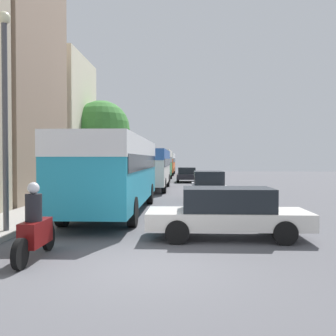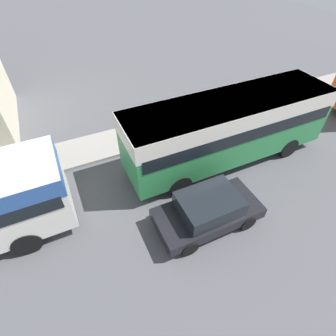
# 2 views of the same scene
# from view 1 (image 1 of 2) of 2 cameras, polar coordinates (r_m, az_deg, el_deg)

# --- Properties ---
(ground_plane) EXTENTS (120.00, 120.00, 0.00)m
(ground_plane) POSITION_cam_1_polar(r_m,az_deg,el_deg) (8.01, -3.82, -14.86)
(ground_plane) COLOR #515156
(building_far_terrace) EXTENTS (6.62, 6.70, 9.50)m
(building_far_terrace) POSITION_cam_1_polar(r_m,az_deg,el_deg) (28.67, -18.89, 6.33)
(building_far_terrace) COLOR beige
(building_far_terrace) RESTS_ON ground_plane
(bus_lead) EXTENTS (2.61, 10.28, 3.08)m
(bus_lead) POSITION_cam_1_polar(r_m,az_deg,el_deg) (15.61, -8.09, 0.48)
(bus_lead) COLOR teal
(bus_lead) RESTS_ON ground_plane
(bus_following) EXTENTS (2.57, 9.29, 2.89)m
(bus_following) POSITION_cam_1_polar(r_m,az_deg,el_deg) (27.27, -2.70, 0.64)
(bus_following) COLOR silver
(bus_following) RESTS_ON ground_plane
(bus_third_in_line) EXTENTS (2.55, 9.51, 3.15)m
(bus_third_in_line) POSITION_cam_1_polar(r_m,az_deg,el_deg) (39.00, -1.39, 1.09)
(bus_third_in_line) COLOR #2D8447
(bus_third_in_line) RESTS_ON ground_plane
(bus_rear) EXTENTS (2.59, 11.32, 3.02)m
(bus_rear) POSITION_cam_1_polar(r_m,az_deg,el_deg) (52.59, -0.41, 1.09)
(bus_rear) COLOR #EA5B23
(bus_rear) RESTS_ON ground_plane
(motorcycle_behind_lead) EXTENTS (0.38, 2.24, 1.73)m
(motorcycle_behind_lead) POSITION_cam_1_polar(r_m,az_deg,el_deg) (8.90, -19.62, -8.75)
(motorcycle_behind_lead) COLOR maroon
(motorcycle_behind_lead) RESTS_ON ground_plane
(car_crossing) EXTENTS (4.51, 1.80, 1.43)m
(car_crossing) POSITION_cam_1_polar(r_m,az_deg,el_deg) (10.73, 9.03, -6.61)
(car_crossing) COLOR silver
(car_crossing) RESTS_ON ground_plane
(car_far_curb) EXTENTS (1.93, 3.95, 1.42)m
(car_far_curb) POSITION_cam_1_polar(r_m,az_deg,el_deg) (36.27, 2.88, -0.98)
(car_far_curb) COLOR black
(car_far_curb) RESTS_ON ground_plane
(car_distant) EXTENTS (1.83, 3.89, 1.58)m
(car_distant) POSITION_cam_1_polar(r_m,az_deg,el_deg) (20.43, 6.19, -2.64)
(car_distant) COLOR #B7B7BC
(car_distant) RESTS_ON ground_plane
(pedestrian_near_curb) EXTENTS (0.35, 0.35, 1.79)m
(pedestrian_near_curb) POSITION_cam_1_polar(r_m,az_deg,el_deg) (29.09, -7.98, -0.92)
(pedestrian_near_curb) COLOR #232838
(pedestrian_near_curb) RESTS_ON sidewalk
(street_tree) EXTENTS (4.19, 4.19, 6.37)m
(street_tree) POSITION_cam_1_polar(r_m,az_deg,el_deg) (28.03, -10.13, 5.81)
(street_tree) COLOR brown
(street_tree) RESTS_ON sidewalk
(lamp_post) EXTENTS (0.36, 0.36, 6.35)m
(lamp_post) POSITION_cam_1_polar(r_m,az_deg,el_deg) (11.98, -23.60, 9.20)
(lamp_post) COLOR #47474C
(lamp_post) RESTS_ON sidewalk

